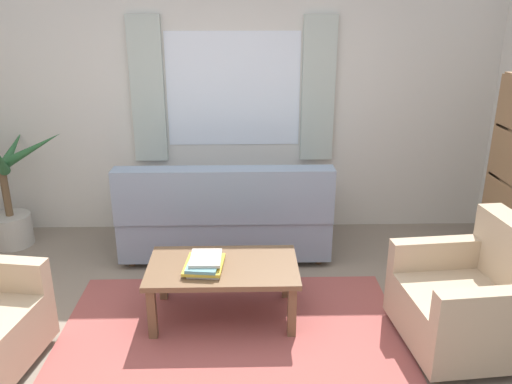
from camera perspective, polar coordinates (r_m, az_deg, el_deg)
name	(u,v)px	position (r m, az deg, el deg)	size (l,w,h in m)	color
ground_plane	(231,356)	(3.68, -2.76, -17.54)	(6.24, 6.24, 0.00)	gray
wall_back	(234,104)	(5.27, -2.47, 9.64)	(5.32, 0.12, 2.60)	silver
window_with_curtains	(233,90)	(5.16, -2.51, 11.11)	(1.98, 0.07, 1.40)	white
area_rug	(231,356)	(3.68, -2.76, -17.47)	(2.46, 2.09, 0.01)	#9E4C47
couch	(226,217)	(4.86, -3.35, -2.77)	(1.90, 0.82, 0.92)	gray
armchair_right	(474,299)	(3.89, 22.78, -10.80)	(0.90, 0.91, 0.88)	tan
coffee_table	(223,272)	(3.88, -3.64, -8.72)	(1.10, 0.64, 0.44)	brown
book_stack_on_table	(205,263)	(3.79, -5.62, -7.79)	(0.30, 0.36, 0.09)	beige
potted_plant	(7,200)	(5.52, -25.61, -0.84)	(1.25, 0.92, 1.20)	#B7B2A8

